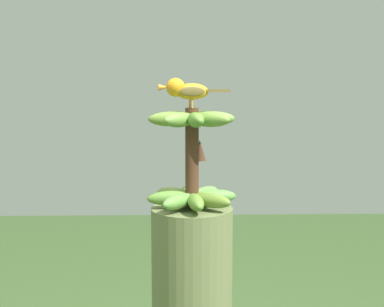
# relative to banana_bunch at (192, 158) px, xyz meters

# --- Properties ---
(banana_bunch) EXTENTS (0.26, 0.26, 0.29)m
(banana_bunch) POSITION_rel_banana_bunch_xyz_m (0.00, 0.00, 0.00)
(banana_bunch) COLOR #4C2D1E
(banana_bunch) RESTS_ON banana_tree
(perched_bird) EXTENTS (0.07, 0.20, 0.08)m
(perched_bird) POSITION_rel_banana_bunch_xyz_m (-0.01, 0.02, 0.19)
(perched_bird) COLOR #C68933
(perched_bird) RESTS_ON banana_bunch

